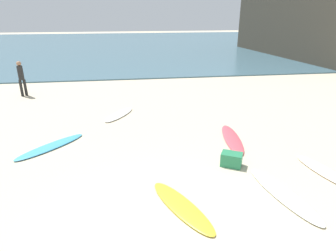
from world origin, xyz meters
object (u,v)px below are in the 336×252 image
at_px(surfboard_1, 232,139).
at_px(surfboard_4, 182,206).
at_px(beachgoer_near, 21,77).
at_px(surfboard_0, 283,194).
at_px(beach_cooler, 231,159).
at_px(surfboard_3, 325,171).
at_px(surfboard_2, 119,114).
at_px(surfboard_5, 51,146).

distance_m(surfboard_1, surfboard_4, 4.24).
bearing_deg(surfboard_4, beachgoer_near, 97.73).
bearing_deg(surfboard_0, beachgoer_near, -59.78).
bearing_deg(beachgoer_near, beach_cooler, 109.73).
distance_m(surfboard_3, beachgoer_near, 14.43).
distance_m(surfboard_2, surfboard_5, 3.64).
relative_size(surfboard_3, surfboard_5, 0.82).
relative_size(surfboard_0, surfboard_3, 1.23).
bearing_deg(surfboard_3, surfboard_1, 115.07).
xyz_separation_m(surfboard_4, beach_cooler, (1.81, 1.72, 0.16)).
bearing_deg(beachgoer_near, surfboard_3, 114.79).
height_order(surfboard_1, surfboard_3, surfboard_1).
bearing_deg(beach_cooler, surfboard_4, -136.44).
bearing_deg(surfboard_5, surfboard_0, 14.58).
relative_size(surfboard_0, beachgoer_near, 1.39).
xyz_separation_m(surfboard_2, beach_cooler, (3.32, -4.91, 0.16)).
bearing_deg(surfboard_3, surfboard_4, -178.66).
bearing_deg(surfboard_0, beach_cooler, -75.51).
distance_m(surfboard_4, surfboard_5, 5.29).
height_order(surfboard_0, surfboard_2, same).
height_order(surfboard_1, beach_cooler, beach_cooler).
height_order(surfboard_4, surfboard_5, surfboard_5).
height_order(surfboard_3, surfboard_5, surfboard_5).
height_order(surfboard_0, beach_cooler, beach_cooler).
bearing_deg(surfboard_3, beach_cooler, 151.70).
xyz_separation_m(surfboard_0, beachgoer_near, (-9.12, 10.33, 0.99)).
distance_m(surfboard_3, surfboard_4, 4.40).
relative_size(surfboard_0, surfboard_4, 1.11).
height_order(surfboard_4, beachgoer_near, beachgoer_near).
bearing_deg(surfboard_3, surfboard_2, 124.45).
relative_size(beachgoer_near, beach_cooler, 3.09).
bearing_deg(beachgoer_near, surfboard_2, 118.77).
height_order(beachgoer_near, beach_cooler, beachgoer_near).
xyz_separation_m(surfboard_5, beach_cooler, (5.54, -2.03, 0.16)).
height_order(surfboard_4, beach_cooler, beach_cooler).
bearing_deg(surfboard_2, surfboard_3, 166.55).
xyz_separation_m(surfboard_0, beach_cooler, (-0.77, 1.61, 0.16)).
xyz_separation_m(surfboard_4, beachgoer_near, (-6.53, 10.45, 0.99)).
distance_m(surfboard_2, surfboard_4, 6.80).
distance_m(surfboard_0, surfboard_1, 3.33).
xyz_separation_m(surfboard_1, surfboard_4, (-2.47, -3.45, -0.00)).
bearing_deg(surfboard_3, surfboard_0, -165.01).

